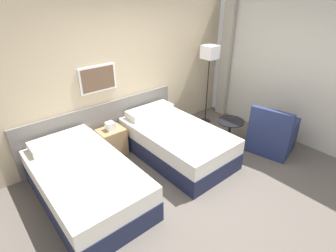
% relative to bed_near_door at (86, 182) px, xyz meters
% --- Properties ---
extents(ground_plane, '(16.00, 16.00, 0.00)m').
position_rel_bed_near_door_xyz_m(ground_plane, '(1.36, -0.89, -0.29)').
color(ground_plane, '#5B544C').
extents(wall_headboard, '(10.00, 0.10, 2.70)m').
position_rel_bed_near_door_xyz_m(wall_headboard, '(1.32, 1.05, 1.01)').
color(wall_headboard, '#C6B28E').
rests_on(wall_headboard, ground_plane).
extents(wall_window, '(0.21, 4.41, 2.70)m').
position_rel_bed_near_door_xyz_m(wall_window, '(3.85, -1.08, 1.05)').
color(wall_window, white).
rests_on(wall_window, ground_plane).
extents(bed_near_door, '(1.13, 1.99, 0.69)m').
position_rel_bed_near_door_xyz_m(bed_near_door, '(0.00, 0.00, 0.00)').
color(bed_near_door, '#1E233D').
rests_on(bed_near_door, ground_plane).
extents(bed_near_window, '(1.13, 1.99, 0.69)m').
position_rel_bed_near_door_xyz_m(bed_near_window, '(1.69, 0.00, 0.00)').
color(bed_near_window, '#1E233D').
rests_on(bed_near_window, ground_plane).
extents(nightstand, '(0.44, 0.37, 0.65)m').
position_rel_bed_near_door_xyz_m(nightstand, '(0.84, 0.76, -0.02)').
color(nightstand, '#9E7A51').
rests_on(nightstand, ground_plane).
extents(floor_lamp, '(0.28, 0.28, 1.68)m').
position_rel_bed_near_door_xyz_m(floor_lamp, '(3.10, 0.58, 1.16)').
color(floor_lamp, black).
rests_on(floor_lamp, ground_plane).
extents(side_table, '(0.51, 0.51, 0.48)m').
position_rel_bed_near_door_xyz_m(side_table, '(2.75, -0.35, 0.05)').
color(side_table, black).
rests_on(side_table, ground_plane).
extents(armchair, '(0.85, 0.85, 0.90)m').
position_rel_bed_near_door_xyz_m(armchair, '(3.15, -1.00, 0.01)').
color(armchair, navy).
rests_on(armchair, ground_plane).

